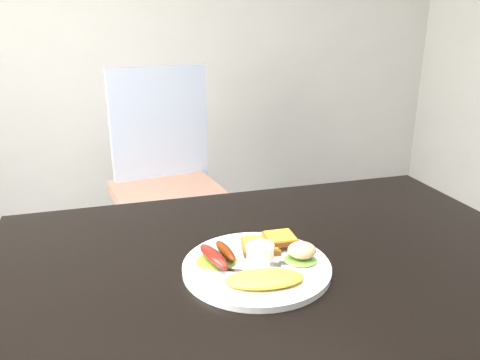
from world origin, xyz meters
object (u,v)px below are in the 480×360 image
dining_chair (168,195)px  plate (257,267)px  dining_table (276,266)px  person (154,165)px

dining_chair → plate: plate is taller
dining_chair → dining_table: bearing=-95.4°
dining_table → plate: (-0.06, -0.04, 0.03)m
dining_table → person: bearing=106.9°
dining_table → dining_chair: 1.26m
dining_table → plate: plate is taller
person → plate: person is taller
person → dining_chair: bearing=-100.4°
dining_table → dining_chair: dining_table is taller
person → dining_table: bearing=107.0°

